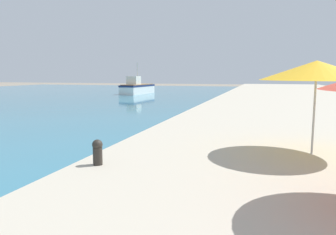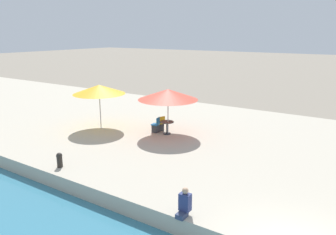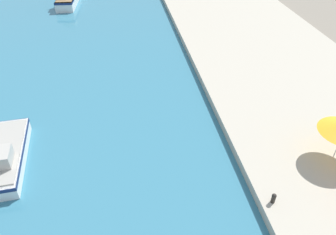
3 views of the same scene
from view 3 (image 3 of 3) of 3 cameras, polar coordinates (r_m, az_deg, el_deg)
name	(u,v)px [view 3 (image 3 of 3)]	position (r m, az deg, el deg)	size (l,w,h in m)	color
quay_promenade	(239,23)	(43.18, 12.31, 15.76)	(16.00, 90.00, 0.69)	#BCB29E
fishing_boat_near	(3,156)	(23.87, -26.76, -6.02)	(3.01, 6.99, 3.44)	white
mooring_bollard	(274,198)	(19.54, 17.91, -13.18)	(0.26, 0.26, 0.65)	#2D2823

